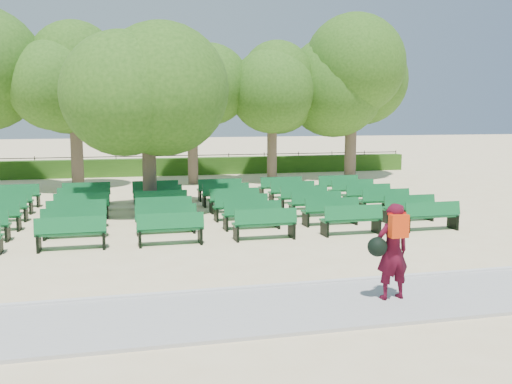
{
  "coord_description": "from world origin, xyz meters",
  "views": [
    {
      "loc": [
        -2.93,
        -16.17,
        3.28
      ],
      "look_at": [
        0.77,
        -1.0,
        1.1
      ],
      "focal_mm": 40.0,
      "sensor_mm": 36.0,
      "label": 1
    }
  ],
  "objects": [
    {
      "name": "ground",
      "position": [
        0.0,
        0.0,
        0.0
      ],
      "size": [
        120.0,
        120.0,
        0.0
      ],
      "primitive_type": "plane",
      "color": "beige"
    },
    {
      "name": "paving",
      "position": [
        0.0,
        -7.4,
        0.03
      ],
      "size": [
        30.0,
        2.2,
        0.06
      ],
      "primitive_type": "cube",
      "color": "#AAAAA6",
      "rests_on": "ground"
    },
    {
      "name": "curb",
      "position": [
        0.0,
        -6.25,
        0.05
      ],
      "size": [
        30.0,
        0.12,
        0.1
      ],
      "primitive_type": "cube",
      "color": "silver",
      "rests_on": "ground"
    },
    {
      "name": "hedge",
      "position": [
        0.0,
        14.0,
        0.45
      ],
      "size": [
        26.0,
        0.7,
        0.9
      ],
      "primitive_type": "cube",
      "color": "#2A5515",
      "rests_on": "ground"
    },
    {
      "name": "fence",
      "position": [
        0.0,
        14.4,
        0.0
      ],
      "size": [
        26.0,
        0.1,
        1.02
      ],
      "primitive_type": null,
      "color": "black",
      "rests_on": "ground"
    },
    {
      "name": "tree_line",
      "position": [
        0.0,
        10.0,
        0.0
      ],
      "size": [
        21.8,
        6.8,
        7.04
      ],
      "primitive_type": null,
      "color": "#336019",
      "rests_on": "ground"
    },
    {
      "name": "bench_array",
      "position": [
        -0.46,
        1.39,
        0.09
      ],
      "size": [
        1.67,
        0.61,
        1.04
      ],
      "rotation": [
        0.0,
        0.0,
        -0.06
      ],
      "color": "#105F2C",
      "rests_on": "ground"
    },
    {
      "name": "tree_among",
      "position": [
        -1.92,
        2.68,
        4.05
      ],
      "size": [
        4.21,
        4.21,
        5.96
      ],
      "color": "brown",
      "rests_on": "ground"
    },
    {
      "name": "person",
      "position": [
        1.61,
        -7.42,
        0.93
      ],
      "size": [
        0.81,
        0.5,
        1.69
      ],
      "rotation": [
        0.0,
        0.0,
        3.23
      ],
      "color": "#420919",
      "rests_on": "ground"
    }
  ]
}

